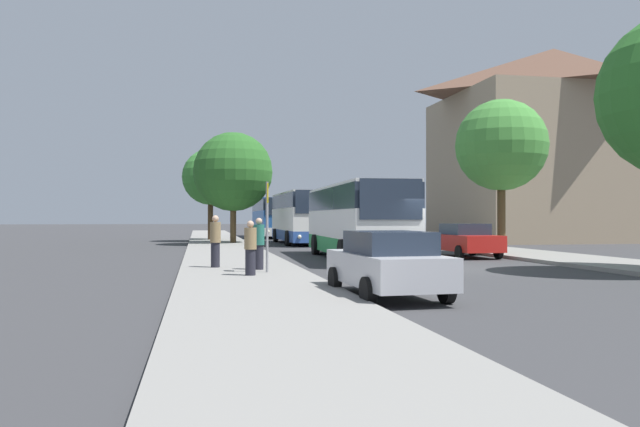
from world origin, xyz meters
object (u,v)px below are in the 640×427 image
at_px(bus_front, 356,220).
at_px(bus_stop_sign, 267,216).
at_px(pedestrian_waiting_near, 215,241).
at_px(tree_right_near, 501,146).
at_px(bus_rear, 271,217).
at_px(parked_car_right_near, 466,240).
at_px(tree_left_near, 233,172).
at_px(pedestrian_walking_back, 259,244).
at_px(bus_middle, 300,217).
at_px(tree_left_far, 210,177).
at_px(parked_car_right_far, 362,231).
at_px(parked_car_left_curb, 387,263).
at_px(pedestrian_waiting_far, 250,248).

height_order(bus_front, bus_stop_sign, bus_front).
bearing_deg(pedestrian_waiting_near, tree_right_near, 149.44).
xyz_separation_m(bus_rear, parked_car_right_near, (5.51, -29.84, -1.05)).
height_order(tree_left_near, tree_right_near, tree_right_near).
xyz_separation_m(bus_rear, tree_left_near, (-4.29, -14.92, 3.00)).
relative_size(parked_car_right_near, pedestrian_walking_back, 2.54).
bearing_deg(bus_middle, pedestrian_walking_back, -102.53).
xyz_separation_m(bus_rear, tree_left_far, (-5.66, -8.82, 3.02)).
bearing_deg(tree_right_near, bus_front, -166.82).
relative_size(parked_car_right_far, pedestrian_waiting_near, 2.40).
relative_size(bus_middle, pedestrian_walking_back, 6.59).
bearing_deg(bus_stop_sign, parked_car_right_far, 69.00).
height_order(bus_rear, pedestrian_waiting_near, bus_rear).
relative_size(parked_car_right_near, pedestrian_waiting_near, 2.42).
relative_size(bus_middle, tree_left_far, 1.60).
bearing_deg(pedestrian_walking_back, bus_middle, -127.06).
bearing_deg(bus_stop_sign, bus_front, 57.62).
height_order(parked_car_left_curb, bus_stop_sign, bus_stop_sign).
bearing_deg(bus_stop_sign, tree_right_near, 36.43).
bearing_deg(parked_car_left_curb, tree_left_far, 92.62).
relative_size(parked_car_right_far, tree_left_far, 0.61).
bearing_deg(pedestrian_walking_back, tree_left_far, -112.41).
distance_m(parked_car_right_far, tree_left_near, 11.33).
bearing_deg(pedestrian_waiting_far, bus_front, 133.55).
bearing_deg(bus_front, parked_car_left_curb, -99.47).
distance_m(bus_stop_sign, pedestrian_waiting_far, 1.44).
distance_m(bus_rear, tree_left_far, 10.91).
height_order(parked_car_right_far, pedestrian_waiting_far, pedestrian_waiting_far).
distance_m(bus_middle, pedestrian_walking_back, 22.99).
relative_size(bus_rear, pedestrian_waiting_far, 7.62).
relative_size(bus_front, tree_right_near, 1.54).
bearing_deg(parked_car_left_curb, bus_middle, 81.75).
relative_size(pedestrian_waiting_near, tree_right_near, 0.23).
height_order(bus_middle, tree_left_near, tree_left_near).
height_order(bus_stop_sign, tree_left_far, tree_left_far).
bearing_deg(bus_front, bus_middle, 91.44).
distance_m(bus_rear, pedestrian_waiting_far, 38.81).
bearing_deg(bus_front, bus_rear, 92.29).
bearing_deg(parked_car_right_far, bus_front, 72.00).
xyz_separation_m(pedestrian_waiting_far, tree_left_far, (-0.55, 29.65, 3.93)).
bearing_deg(tree_right_near, pedestrian_walking_back, -147.04).
xyz_separation_m(parked_car_right_near, tree_left_near, (-9.81, 14.92, 4.06)).
relative_size(bus_stop_sign, pedestrian_waiting_far, 1.75).
height_order(parked_car_right_far, tree_right_near, tree_right_near).
height_order(pedestrian_walking_back, tree_left_near, tree_left_near).
xyz_separation_m(bus_stop_sign, tree_right_near, (12.66, 9.34, 3.53)).
relative_size(bus_rear, pedestrian_waiting_near, 6.92).
relative_size(bus_front, parked_car_left_curb, 2.74).
relative_size(parked_car_left_curb, tree_left_far, 0.61).
bearing_deg(bus_rear, bus_stop_sign, -96.30).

